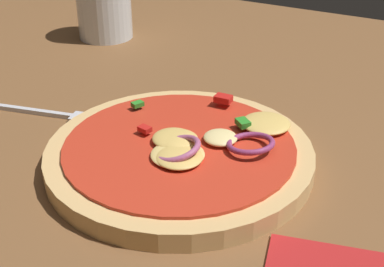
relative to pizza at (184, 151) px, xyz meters
name	(u,v)px	position (x,y,z in m)	size (l,w,h in m)	color
dining_table	(228,191)	(0.05, -0.01, -0.03)	(1.27, 1.09, 0.03)	brown
pizza	(184,151)	(0.00, 0.00, 0.00)	(0.25, 0.25, 0.04)	tan
fork	(49,113)	(-0.18, 0.01, -0.01)	(0.18, 0.05, 0.01)	silver
beer_glass	(104,6)	(-0.28, 0.25, 0.04)	(0.08, 0.08, 0.10)	silver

